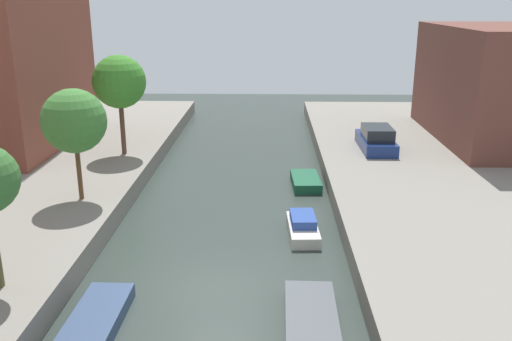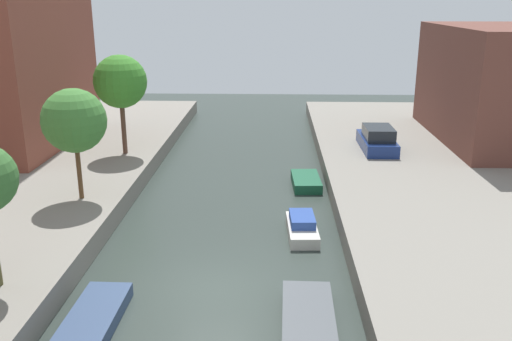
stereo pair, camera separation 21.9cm
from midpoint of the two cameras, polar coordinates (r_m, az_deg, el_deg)
ground_plane at (r=20.29m, az=-4.49°, el=-12.01°), size 84.00×84.00×0.00m
street_tree_3 at (r=26.07m, az=-18.56°, el=4.87°), size 2.91×2.91×5.16m
street_tree_4 at (r=33.35m, az=-14.17°, el=8.87°), size 3.10×3.10×5.87m
parked_car at (r=34.77m, az=12.18°, el=3.14°), size 1.92×4.54×1.49m
moored_boat_left_2 at (r=18.54m, az=-16.84°, el=-15.02°), size 1.58×4.46×0.47m
moored_boat_right_2 at (r=18.16m, az=5.36°, el=-14.87°), size 1.71×3.71×0.55m
moored_boat_right_3 at (r=24.35m, az=4.62°, el=-5.83°), size 1.38×3.21×0.88m
moored_boat_right_4 at (r=30.61m, az=4.96°, el=-1.12°), size 1.62×3.09×0.52m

